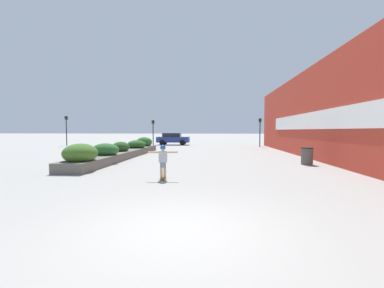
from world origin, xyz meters
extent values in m
plane|color=gray|center=(0.00, 0.00, 0.00)|extent=(300.00, 300.00, 0.00)
cube|color=#B23323|center=(7.20, 10.37, 3.02)|extent=(0.60, 34.96, 6.03)
cube|color=white|center=(6.86, 7.23, 2.49)|extent=(0.06, 28.67, 1.09)
cube|color=#605B54|center=(-5.55, 12.43, 0.24)|extent=(1.44, 13.85, 0.47)
ellipsoid|color=#3D6623|center=(-5.50, 6.65, 0.81)|extent=(1.50, 1.74, 0.91)
ellipsoid|color=#286028|center=(-5.51, 9.46, 0.76)|extent=(1.54, 1.25, 0.76)
ellipsoid|color=#234C1E|center=(-5.61, 12.14, 0.74)|extent=(1.16, 1.27, 0.73)
ellipsoid|color=#234C1E|center=(-5.51, 15.42, 0.74)|extent=(1.46, 1.59, 0.71)
ellipsoid|color=#286028|center=(-5.59, 17.95, 0.82)|extent=(1.42, 1.31, 0.92)
cube|color=olive|center=(-1.29, 4.95, 0.09)|extent=(0.29, 0.74, 0.01)
cylinder|color=beige|center=(-1.41, 5.19, 0.03)|extent=(0.06, 0.07, 0.06)
cylinder|color=beige|center=(-1.24, 5.21, 0.03)|extent=(0.06, 0.07, 0.06)
cylinder|color=beige|center=(-1.34, 4.69, 0.03)|extent=(0.06, 0.07, 0.06)
cylinder|color=beige|center=(-1.18, 4.71, 0.03)|extent=(0.06, 0.07, 0.06)
cylinder|color=tan|center=(-1.36, 4.94, 0.37)|extent=(0.11, 0.11, 0.56)
cylinder|color=tan|center=(-1.23, 4.96, 0.37)|extent=(0.11, 0.11, 0.56)
cube|color=slate|center=(-1.29, 4.95, 0.55)|extent=(0.22, 0.19, 0.20)
cube|color=#B2B2B7|center=(-1.29, 4.95, 0.87)|extent=(0.33, 0.20, 0.44)
cylinder|color=tan|center=(-1.65, 4.90, 1.04)|extent=(0.42, 0.13, 0.07)
cylinder|color=tan|center=(-0.93, 4.99, 1.04)|extent=(0.42, 0.13, 0.07)
sphere|color=tan|center=(-1.29, 4.95, 1.18)|extent=(0.18, 0.18, 0.18)
sphere|color=blue|center=(-1.29, 4.95, 1.21)|extent=(0.21, 0.21, 0.21)
cylinder|color=#514C47|center=(5.73, 9.75, 0.44)|extent=(0.61, 0.61, 0.89)
cylinder|color=black|center=(5.73, 9.75, 0.91)|extent=(0.64, 0.64, 0.05)
cube|color=navy|center=(-4.57, 28.24, 0.69)|extent=(4.16, 1.76, 0.70)
cube|color=black|center=(-4.73, 28.24, 1.29)|extent=(2.29, 1.55, 0.49)
cylinder|color=black|center=(-3.28, 29.08, 0.34)|extent=(0.68, 0.22, 0.68)
cylinder|color=black|center=(-3.28, 27.41, 0.34)|extent=(0.68, 0.22, 0.68)
cylinder|color=black|center=(-5.85, 29.08, 0.34)|extent=(0.68, 0.22, 0.68)
cylinder|color=black|center=(-5.85, 27.41, 0.34)|extent=(0.68, 0.22, 0.68)
cube|color=navy|center=(16.91, 29.00, 0.66)|extent=(4.45, 1.72, 0.62)
cube|color=black|center=(17.09, 29.00, 1.26)|extent=(2.45, 1.51, 0.58)
cylinder|color=black|center=(15.53, 28.18, 0.34)|extent=(0.69, 0.22, 0.69)
cylinder|color=black|center=(15.53, 29.82, 0.34)|extent=(0.69, 0.22, 0.69)
cylinder|color=black|center=(18.29, 28.18, 0.34)|extent=(0.69, 0.22, 0.69)
cylinder|color=black|center=(18.29, 29.82, 0.34)|extent=(0.69, 0.22, 0.69)
cylinder|color=black|center=(-6.47, 25.11, 1.31)|extent=(0.11, 0.11, 2.62)
cube|color=black|center=(-6.47, 25.11, 2.84)|extent=(0.28, 0.20, 0.45)
sphere|color=#2D2823|center=(-6.47, 24.99, 2.99)|extent=(0.15, 0.15, 0.15)
sphere|color=#2D2823|center=(-6.47, 24.99, 2.84)|extent=(0.15, 0.15, 0.15)
sphere|color=green|center=(-6.47, 24.99, 2.69)|extent=(0.15, 0.15, 0.15)
cylinder|color=black|center=(5.92, 25.13, 1.39)|extent=(0.11, 0.11, 2.79)
cube|color=black|center=(5.92, 25.13, 3.01)|extent=(0.28, 0.20, 0.45)
sphere|color=#2D2823|center=(5.92, 25.01, 3.16)|extent=(0.15, 0.15, 0.15)
sphere|color=#2D2823|center=(5.92, 25.01, 3.01)|extent=(0.15, 0.15, 0.15)
sphere|color=green|center=(5.92, 25.01, 2.86)|extent=(0.15, 0.15, 0.15)
cylinder|color=black|center=(-17.22, 25.19, 1.58)|extent=(0.11, 0.11, 3.16)
cube|color=black|center=(-17.22, 25.19, 3.38)|extent=(0.28, 0.20, 0.45)
sphere|color=#2D2823|center=(-17.22, 25.07, 3.53)|extent=(0.15, 0.15, 0.15)
sphere|color=#2D2823|center=(-17.22, 25.07, 3.38)|extent=(0.15, 0.15, 0.15)
sphere|color=green|center=(-17.22, 25.07, 3.23)|extent=(0.15, 0.15, 0.15)
camera|label=1|loc=(0.62, -4.66, 1.86)|focal=24.00mm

